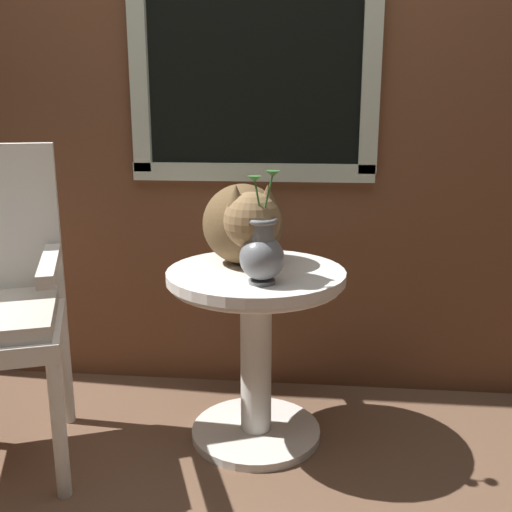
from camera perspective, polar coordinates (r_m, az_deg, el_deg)
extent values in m
plane|color=brown|center=(2.01, -2.68, -21.21)|extent=(6.00, 6.00, 0.00)
cube|color=brown|center=(2.38, -0.28, 17.45)|extent=(4.00, 0.04, 2.60)
cube|color=beige|center=(2.35, -0.28, 8.15)|extent=(0.96, 0.03, 0.07)
cube|color=beige|center=(2.43, -11.34, 18.11)|extent=(0.07, 0.03, 0.85)
cube|color=beige|center=(2.34, 11.23, 18.29)|extent=(0.07, 0.03, 0.85)
cube|color=black|center=(2.36, -0.25, 18.51)|extent=(0.87, 0.01, 0.83)
cylinder|color=silver|center=(2.24, 0.00, -16.67)|extent=(0.47, 0.47, 0.03)
cylinder|color=silver|center=(2.10, 0.00, -9.72)|extent=(0.11, 0.11, 0.56)
cylinder|color=silver|center=(2.00, 0.00, -1.87)|extent=(0.61, 0.61, 0.03)
torus|color=silver|center=(2.01, 0.00, -2.63)|extent=(0.59, 0.59, 0.02)
cylinder|color=silver|center=(1.93, -18.58, -15.77)|extent=(0.04, 0.04, 0.45)
cylinder|color=silver|center=(2.34, -18.04, -10.23)|extent=(0.04, 0.04, 0.45)
cube|color=silver|center=(1.98, -19.40, -0.65)|extent=(0.21, 0.45, 0.04)
ellipsoid|color=brown|center=(2.07, -1.33, 3.14)|extent=(0.35, 0.36, 0.28)
sphere|color=olive|center=(1.86, -0.39, 3.47)|extent=(0.18, 0.18, 0.18)
cone|color=brown|center=(1.84, -1.95, 5.95)|extent=(0.06, 0.06, 0.06)
cone|color=brown|center=(1.86, 1.15, 6.03)|extent=(0.06, 0.06, 0.06)
cylinder|color=brown|center=(2.29, -2.12, 2.05)|extent=(0.13, 0.28, 0.06)
cylinder|color=slate|center=(1.85, 0.57, -2.48)|extent=(0.08, 0.08, 0.01)
ellipsoid|color=slate|center=(1.83, 0.57, -0.18)|extent=(0.14, 0.14, 0.14)
cylinder|color=slate|center=(1.81, 0.58, 2.45)|extent=(0.08, 0.08, 0.06)
torus|color=slate|center=(1.80, 0.58, 3.44)|extent=(0.10, 0.10, 0.02)
cylinder|color=#387533|center=(1.79, 1.11, 5.70)|extent=(0.04, 0.01, 0.15)
cone|color=#387533|center=(1.78, 1.65, 8.00)|extent=(0.04, 0.04, 0.02)
cylinder|color=#387533|center=(1.79, 0.22, 5.45)|extent=(0.03, 0.02, 0.13)
cone|color=#387533|center=(1.77, -0.15, 7.50)|extent=(0.04, 0.04, 0.02)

